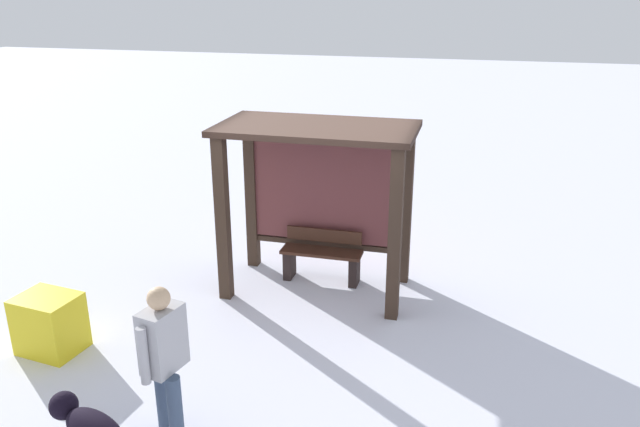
{
  "coord_description": "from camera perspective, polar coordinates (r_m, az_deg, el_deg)",
  "views": [
    {
      "loc": [
        2.07,
        -7.96,
        4.18
      ],
      "look_at": [
        0.09,
        -0.17,
        1.23
      ],
      "focal_mm": 35.41,
      "sensor_mm": 36.0,
      "label": 1
    }
  ],
  "objects": [
    {
      "name": "bus_shelter",
      "position": [
        8.79,
        0.04,
        3.56
      ],
      "size": [
        2.65,
        1.44,
        2.4
      ],
      "color": "#38281E",
      "rests_on": "ground"
    },
    {
      "name": "ground_plane",
      "position": [
        9.23,
        -0.27,
        -6.76
      ],
      "size": [
        60.0,
        60.0,
        0.0
      ],
      "primitive_type": "plane",
      "color": "white"
    },
    {
      "name": "person_walking",
      "position": [
        6.15,
        -13.92,
        -12.17
      ],
      "size": [
        0.43,
        0.61,
        1.63
      ],
      "color": "#ADACB1",
      "rests_on": "ground"
    },
    {
      "name": "grit_bin",
      "position": [
        8.28,
        -23.24,
        -9.14
      ],
      "size": [
        0.77,
        0.65,
        0.71
      ],
      "primitive_type": "cube",
      "rotation": [
        0.0,
        0.0,
        -0.13
      ],
      "color": "yellow",
      "rests_on": "ground"
    },
    {
      "name": "bench_left_inside",
      "position": [
        9.33,
        0.18,
        -3.99
      ],
      "size": [
        1.19,
        0.36,
        0.76
      ],
      "color": "#42261B",
      "rests_on": "ground"
    }
  ]
}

